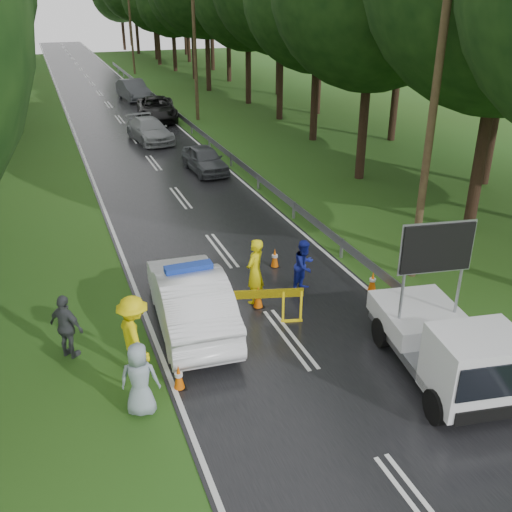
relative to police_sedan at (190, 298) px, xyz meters
name	(u,v)px	position (x,y,z in m)	size (l,w,h in m)	color
ground	(289,339)	(2.25, -1.58, -0.85)	(160.00, 160.00, 0.00)	#2D4D16
road	(120,119)	(2.25, 28.42, -0.84)	(7.00, 140.00, 0.02)	black
guardrail	(171,109)	(5.95, 28.09, -0.30)	(0.12, 60.06, 0.70)	gray
utility_pole_near	(432,118)	(7.45, 0.42, 4.22)	(1.40, 0.24, 10.00)	#3F2D1D
utility_pole_mid	(195,44)	(7.45, 26.42, 4.22)	(1.40, 0.24, 10.00)	#3F2D1D
utility_pole_far	(131,24)	(7.45, 52.42, 4.22)	(1.40, 0.24, 10.00)	#3F2D1D
police_sedan	(190,298)	(0.00, 0.00, 0.00)	(2.14, 5.22, 1.85)	white
work_truck	(449,347)	(4.94, -4.50, 0.12)	(2.64, 4.70, 3.55)	gray
barrier	(256,299)	(1.68, -0.58, -0.04)	(2.49, 0.73, 1.06)	yellow
officer	(255,271)	(2.09, 0.60, 0.15)	(0.73, 0.48, 2.00)	yellow
civilian	(304,266)	(3.75, 0.77, -0.02)	(0.80, 0.62, 1.65)	#172196
bystander_left	(135,336)	(-1.75, -1.58, 0.17)	(1.31, 0.75, 2.03)	yellow
bystander_mid	(67,327)	(-3.22, -0.34, 0.01)	(1.01, 0.42, 1.72)	#42454A
bystander_right	(140,379)	(-1.92, -3.08, 0.02)	(0.84, 0.55, 1.73)	#8C9DA8
queue_car_first	(205,159)	(4.38, 13.91, -0.20)	(1.53, 3.81, 1.30)	#46494F
queue_car_second	(150,130)	(3.05, 21.29, -0.16)	(1.91, 4.69, 1.36)	#919498
queue_car_third	(157,109)	(4.73, 27.29, -0.06)	(2.61, 5.66, 1.57)	black
queue_car_fourth	(133,90)	(4.56, 35.98, -0.02)	(1.74, 5.00, 1.65)	#414449
cone_near_left	(179,377)	(-0.98, -2.58, -0.53)	(0.31, 0.31, 0.65)	black
cone_center	(258,297)	(2.06, 0.26, -0.51)	(0.33, 0.33, 0.70)	black
cone_far	(275,258)	(3.52, 2.56, -0.52)	(0.32, 0.32, 0.67)	black
cone_left_mid	(199,333)	(-0.02, -0.91, -0.54)	(0.30, 0.30, 0.64)	black
cone_right	(372,282)	(5.65, -0.08, -0.52)	(0.32, 0.32, 0.68)	black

